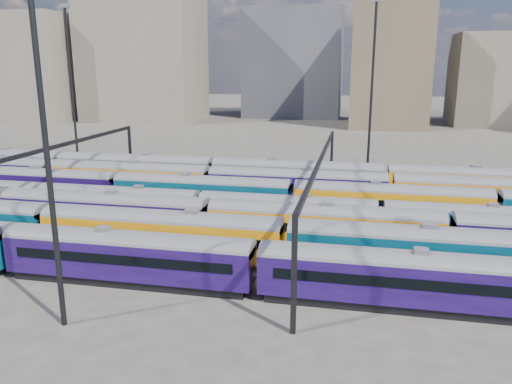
% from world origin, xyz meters
% --- Properties ---
extents(ground, '(500.00, 500.00, 0.00)m').
position_xyz_m(ground, '(0.00, 0.00, 0.00)').
color(ground, '#3D3834').
rests_on(ground, ground).
extents(rake_0, '(122.11, 2.98, 5.01)m').
position_xyz_m(rake_0, '(6.60, -15.00, 2.63)').
color(rake_0, black).
rests_on(rake_0, ground).
extents(rake_1, '(130.79, 3.19, 5.38)m').
position_xyz_m(rake_1, '(8.01, -10.00, 2.82)').
color(rake_1, black).
rests_on(rake_1, ground).
extents(rake_2, '(129.56, 3.16, 5.33)m').
position_xyz_m(rake_2, '(-0.08, -5.00, 2.80)').
color(rake_2, black).
rests_on(rake_2, ground).
extents(rake_3, '(130.52, 2.73, 4.58)m').
position_xyz_m(rake_3, '(6.66, 0.00, 2.40)').
color(rake_3, black).
rests_on(rake_3, ground).
extents(rake_4, '(105.44, 3.09, 5.20)m').
position_xyz_m(rake_4, '(17.19, 5.00, 2.73)').
color(rake_4, black).
rests_on(rake_4, ground).
extents(rake_5, '(131.58, 3.21, 5.41)m').
position_xyz_m(rake_5, '(-4.56, 10.00, 2.84)').
color(rake_5, black).
rests_on(rake_5, ground).
extents(rake_6, '(113.07, 3.31, 5.59)m').
position_xyz_m(rake_6, '(5.75, 15.00, 2.93)').
color(rake_6, black).
rests_on(rake_6, ground).
extents(gantry_1, '(0.35, 40.35, 8.03)m').
position_xyz_m(gantry_1, '(-20.00, 0.00, 6.79)').
color(gantry_1, black).
rests_on(gantry_1, ground).
extents(gantry_2, '(0.35, 40.35, 8.03)m').
position_xyz_m(gantry_2, '(10.00, 0.00, 6.79)').
color(gantry_2, black).
rests_on(gantry_2, ground).
extents(mast_1, '(1.40, 0.50, 25.60)m').
position_xyz_m(mast_1, '(-30.00, 22.00, 13.97)').
color(mast_1, black).
rests_on(mast_1, ground).
extents(mast_2, '(1.40, 0.50, 25.60)m').
position_xyz_m(mast_2, '(-5.00, -22.00, 13.97)').
color(mast_2, black).
rests_on(mast_2, ground).
extents(mast_3, '(1.40, 0.50, 25.60)m').
position_xyz_m(mast_3, '(15.00, 24.00, 13.97)').
color(mast_3, black).
rests_on(mast_3, ground).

